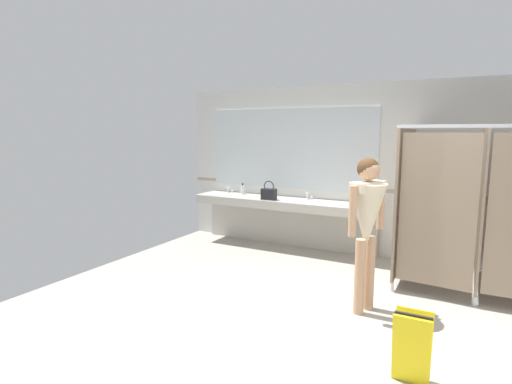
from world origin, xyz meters
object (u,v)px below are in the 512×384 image
Objects in this scene: handbag at (269,194)px; wet_floor_sign at (412,347)px; soap_dispenser at (243,189)px; person_standing at (367,216)px.

handbag reaches higher than wet_floor_sign.
handbag is at bearing -25.02° from soap_dispenser.
wet_floor_sign is (3.29, -3.07, -0.62)m from soap_dispenser.
handbag is 0.54× the size of wet_floor_sign.
soap_dispenser is 4.54m from wet_floor_sign.
handbag is 3.85m from wet_floor_sign.
wet_floor_sign is (0.63, -1.12, -0.77)m from person_standing.
soap_dispenser is (-0.68, 0.32, -0.02)m from handbag.
soap_dispenser reaches higher than wet_floor_sign.
handbag is 0.75m from soap_dispenser.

